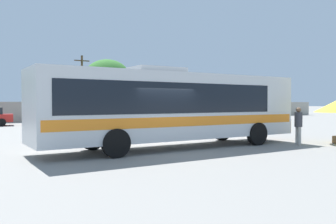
{
  "coord_description": "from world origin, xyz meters",
  "views": [
    {
      "loc": [
        -6.63,
        -12.51,
        1.96
      ],
      "look_at": [
        2.33,
        3.26,
        1.47
      ],
      "focal_mm": 37.76,
      "sensor_mm": 36.0,
      "label": 1
    }
  ],
  "objects_px": {
    "parked_car_third_white": "(52,115)",
    "roadside_tree_right": "(107,80)",
    "coach_bus_silver_orange": "(172,106)",
    "attendant_by_bus_door": "(298,124)",
    "utility_pole_near": "(82,86)",
    "roadside_tree_midright": "(57,85)"
  },
  "relations": [
    {
      "from": "attendant_by_bus_door",
      "to": "parked_car_third_white",
      "type": "xyz_separation_m",
      "value": [
        -6.53,
        22.33,
        -0.22
      ]
    },
    {
      "from": "utility_pole_near",
      "to": "roadside_tree_midright",
      "type": "height_order",
      "value": "utility_pole_near"
    },
    {
      "from": "coach_bus_silver_orange",
      "to": "attendant_by_bus_door",
      "type": "height_order",
      "value": "coach_bus_silver_orange"
    },
    {
      "from": "attendant_by_bus_door",
      "to": "utility_pole_near",
      "type": "xyz_separation_m",
      "value": [
        -1.55,
        29.84,
        2.92
      ]
    },
    {
      "from": "coach_bus_silver_orange",
      "to": "attendant_by_bus_door",
      "type": "xyz_separation_m",
      "value": [
        5.58,
        -1.96,
        -0.85
      ]
    },
    {
      "from": "attendant_by_bus_door",
      "to": "roadside_tree_right",
      "type": "distance_m",
      "value": 29.4
    },
    {
      "from": "roadside_tree_right",
      "to": "utility_pole_near",
      "type": "bearing_deg",
      "value": 166.26
    },
    {
      "from": "roadside_tree_midright",
      "to": "roadside_tree_right",
      "type": "distance_m",
      "value": 5.79
    },
    {
      "from": "parked_car_third_white",
      "to": "roadside_tree_right",
      "type": "bearing_deg",
      "value": 41.01
    },
    {
      "from": "coach_bus_silver_orange",
      "to": "roadside_tree_right",
      "type": "distance_m",
      "value": 28.17
    },
    {
      "from": "coach_bus_silver_orange",
      "to": "utility_pole_near",
      "type": "bearing_deg",
      "value": 81.78
    },
    {
      "from": "utility_pole_near",
      "to": "roadside_tree_right",
      "type": "distance_m",
      "value": 3.03
    },
    {
      "from": "coach_bus_silver_orange",
      "to": "utility_pole_near",
      "type": "distance_m",
      "value": 28.24
    },
    {
      "from": "coach_bus_silver_orange",
      "to": "roadside_tree_midright",
      "type": "bearing_deg",
      "value": 87.04
    },
    {
      "from": "attendant_by_bus_door",
      "to": "roadside_tree_midright",
      "type": "distance_m",
      "value": 31.62
    },
    {
      "from": "parked_car_third_white",
      "to": "utility_pole_near",
      "type": "xyz_separation_m",
      "value": [
        4.98,
        7.5,
        3.14
      ]
    },
    {
      "from": "attendant_by_bus_door",
      "to": "parked_car_third_white",
      "type": "distance_m",
      "value": 23.27
    },
    {
      "from": "attendant_by_bus_door",
      "to": "roadside_tree_midright",
      "type": "height_order",
      "value": "roadside_tree_midright"
    },
    {
      "from": "coach_bus_silver_orange",
      "to": "roadside_tree_midright",
      "type": "relative_size",
      "value": 2.21
    },
    {
      "from": "attendant_by_bus_door",
      "to": "roadside_tree_midright",
      "type": "xyz_separation_m",
      "value": [
        -4.07,
        31.21,
        2.98
      ]
    },
    {
      "from": "utility_pole_near",
      "to": "roadside_tree_right",
      "type": "bearing_deg",
      "value": -13.74
    },
    {
      "from": "parked_car_third_white",
      "to": "roadside_tree_midright",
      "type": "distance_m",
      "value": 9.75
    }
  ]
}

